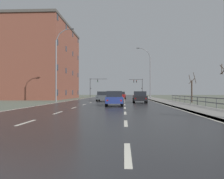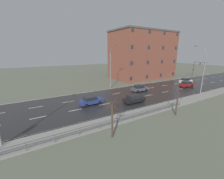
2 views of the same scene
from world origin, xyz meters
name	(u,v)px [view 2 (image 2 of 2)]	position (x,y,z in m)	size (l,w,h in m)	color
ground_plane	(178,86)	(0.00, 48.00, -0.06)	(160.00, 160.00, 0.12)	#5B6051
road_asphalt_strip	(202,82)	(0.00, 60.00, 0.01)	(14.00, 120.00, 0.03)	#232326
guardrail	(100,125)	(9.85, 18.96, 0.71)	(0.07, 30.64, 1.00)	#515459
street_lamp_midground	(203,71)	(7.39, 44.84, 5.10)	(2.87, 0.24, 10.50)	slate
street_lamp_left_bank	(111,68)	(-7.42, 30.56, 5.25)	(2.68, 0.24, 10.76)	slate
traffic_signal_left	(196,67)	(-6.93, 67.69, 3.79)	(5.16, 0.36, 5.70)	#38383A
car_near_left	(186,81)	(-1.11, 52.83, 0.80)	(1.85, 4.10, 1.57)	silver
car_mid_centre	(140,88)	(-1.14, 34.82, 0.80)	(1.95, 4.16, 1.57)	#474C51
car_far_left	(187,84)	(1.71, 48.88, 0.80)	(2.01, 4.19, 1.57)	maroon
car_distant	(134,99)	(4.39, 28.59, 0.80)	(1.86, 4.11, 1.57)	black
car_near_right	(91,100)	(1.23, 21.41, 0.80)	(1.98, 4.17, 1.57)	navy
brick_building	(142,55)	(-16.03, 48.70, 8.10)	(12.68, 22.25, 16.18)	brown
bare_tree_near	(113,119)	(11.91, 19.52, 2.20)	(1.37, 1.46, 4.67)	#423328
bare_tree_mid	(177,104)	(11.83, 30.53, 1.80)	(0.99, 1.21, 4.21)	#423328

